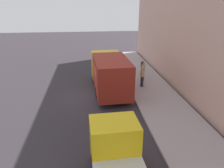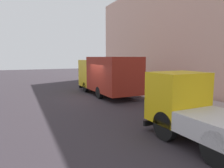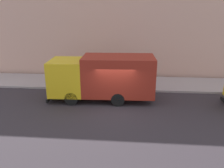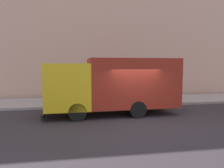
% 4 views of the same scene
% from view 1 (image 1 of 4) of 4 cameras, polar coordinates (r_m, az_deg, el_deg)
% --- Properties ---
extents(ground, '(80.00, 80.00, 0.00)m').
position_cam_1_polar(ground, '(17.16, -4.64, -3.32)').
color(ground, '#30292F').
extents(sidewalk, '(3.76, 30.00, 0.16)m').
position_cam_1_polar(sidewalk, '(17.94, 11.13, -2.27)').
color(sidewalk, '#A49597').
rests_on(sidewalk, ground).
extents(building_facade, '(0.50, 30.00, 10.41)m').
position_cam_1_polar(building_facade, '(17.52, 20.02, 13.77)').
color(building_facade, '#D3A391').
rests_on(building_facade, ground).
extents(large_utility_truck, '(2.82, 7.24, 3.07)m').
position_cam_1_polar(large_utility_truck, '(17.53, -0.68, 3.20)').
color(large_utility_truck, gold).
rests_on(large_utility_truck, ground).
extents(small_flatbed_truck, '(2.24, 5.20, 2.46)m').
position_cam_1_polar(small_flatbed_truck, '(8.88, 1.83, -21.01)').
color(small_flatbed_truck, gold).
rests_on(small_flatbed_truck, ground).
extents(pedestrian_walking, '(0.41, 0.41, 1.78)m').
position_cam_1_polar(pedestrian_walking, '(18.57, 8.16, 2.15)').
color(pedestrian_walking, '#21212C').
rests_on(pedestrian_walking, sidewalk).
extents(pedestrian_standing, '(0.49, 0.49, 1.59)m').
position_cam_1_polar(pedestrian_standing, '(21.47, 8.20, 4.47)').
color(pedestrian_standing, black).
rests_on(pedestrian_standing, sidewalk).
extents(pedestrian_third, '(0.50, 0.50, 1.75)m').
position_cam_1_polar(pedestrian_third, '(19.93, 8.37, 3.42)').
color(pedestrian_third, '#4C3958').
rests_on(pedestrian_third, sidewalk).
extents(traffic_cone_orange, '(0.45, 0.45, 0.65)m').
position_cam_1_polar(traffic_cone_orange, '(21.06, 5.32, 2.80)').
color(traffic_cone_orange, orange).
rests_on(traffic_cone_orange, sidewalk).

